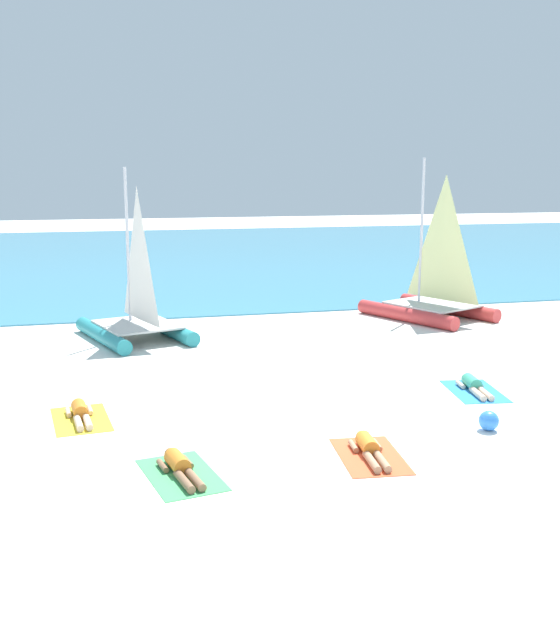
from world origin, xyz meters
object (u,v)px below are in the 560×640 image
object	(u,v)px
beach_ball	(489,421)
towel_center_right	(370,456)
sunbather_leftmost	(80,413)
sunbather_center_left	(180,466)
sailboat_red	(431,295)
towel_center_left	(181,475)
sunbather_center_right	(369,448)
towel_leftmost	(81,419)
towel_rightmost	(475,391)
sailboat_teal	(136,315)
sunbather_rightmost	(474,385)

from	to	relation	value
beach_ball	towel_center_right	bearing A→B (deg)	-165.37
sunbather_leftmost	sunbather_center_left	world-z (taller)	same
sailboat_red	towel_center_left	distance (m)	15.36
towel_center_right	sunbather_center_right	size ratio (longest dim) A/B	1.21
sunbather_center_left	towel_center_right	xyz separation A→B (m)	(3.39, -0.05, -0.13)
towel_leftmost	beach_ball	bearing A→B (deg)	-18.79
towel_leftmost	sunbather_center_left	distance (m)	3.70
towel_center_right	towel_rightmost	world-z (taller)	same
sailboat_teal	towel_center_right	bearing A→B (deg)	-89.15
towel_center_right	towel_rightmost	xyz separation A→B (m)	(3.80, 3.20, 0.00)
sailboat_teal	towel_center_left	world-z (taller)	sailboat_teal
sunbather_leftmost	sailboat_teal	bearing A→B (deg)	71.57
towel_center_left	sailboat_red	bearing A→B (deg)	49.15
towel_rightmost	sunbather_rightmost	world-z (taller)	sunbather_rightmost
towel_leftmost	sunbather_rightmost	xyz separation A→B (m)	(8.84, -0.10, 0.13)
sunbather_leftmost	sunbather_rightmost	size ratio (longest dim) A/B	1.00
towel_center_right	sunbather_center_right	bearing A→B (deg)	84.08
sunbather_leftmost	sunbather_rightmost	xyz separation A→B (m)	(8.84, -0.17, 0.00)
towel_center_left	beach_ball	xyz separation A→B (m)	(6.13, 0.73, 0.19)
sailboat_teal	sunbather_center_left	world-z (taller)	sailboat_teal
sunbather_rightmost	sunbather_leftmost	bearing A→B (deg)	-172.24
sunbather_center_right	towel_rightmost	xyz separation A→B (m)	(3.79, 3.13, -0.13)
sailboat_red	sunbather_leftmost	size ratio (longest dim) A/B	3.49
sunbather_center_right	beach_ball	xyz separation A→B (m)	(2.75, 0.65, 0.07)
beach_ball	towel_leftmost	bearing A→B (deg)	161.21
sunbather_center_right	towel_rightmost	distance (m)	4.92
towel_leftmost	sailboat_teal	bearing A→B (deg)	77.70
towel_center_left	sunbather_center_right	size ratio (longest dim) A/B	1.21
sailboat_red	sunbather_rightmost	distance (m)	8.83
towel_center_left	sunbather_rightmost	xyz separation A→B (m)	(7.19, 3.28, 0.13)
towel_center_left	sunbather_center_left	world-z (taller)	sunbather_center_left
sunbather_center_right	beach_ball	world-z (taller)	beach_ball
towel_leftmost	sunbather_leftmost	world-z (taller)	sunbather_leftmost
towel_center_left	sunbather_rightmost	distance (m)	7.90
towel_center_left	towel_rightmost	size ratio (longest dim) A/B	1.00
towel_center_right	sailboat_red	bearing A→B (deg)	60.12
towel_rightmost	sailboat_teal	bearing A→B (deg)	133.98
sailboat_red	towel_leftmost	bearing A→B (deg)	-168.89
sunbather_leftmost	sailboat_red	bearing A→B (deg)	28.93
towel_center_left	sunbather_center_right	bearing A→B (deg)	1.37
sailboat_red	beach_ball	distance (m)	11.57
sunbather_center_right	towel_rightmost	size ratio (longest dim) A/B	0.83
sunbather_leftmost	towel_rightmost	world-z (taller)	sunbather_leftmost
sailboat_teal	sunbather_center_right	bearing A→B (deg)	-89.01
sailboat_red	towel_center_right	bearing A→B (deg)	-143.91
towel_leftmost	towel_center_right	size ratio (longest dim) A/B	1.00
sunbather_center_left	sunbather_center_right	distance (m)	3.39
towel_center_left	sunbather_center_right	distance (m)	3.39
sunbather_center_left	sunbather_rightmost	world-z (taller)	same
towel_center_left	towel_center_right	size ratio (longest dim) A/B	1.00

